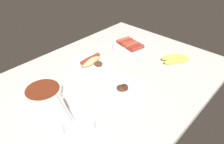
{
  "coord_description": "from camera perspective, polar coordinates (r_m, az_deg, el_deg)",
  "views": [
    {
      "loc": [
        66.92,
        61.47,
        65.12
      ],
      "look_at": [
        0.94,
        0.76,
        3.0
      ],
      "focal_mm": 34.01,
      "sensor_mm": 36.0,
      "label": 1
    }
  ],
  "objects": [
    {
      "name": "ground_plane",
      "position": [
        1.13,
        0.04,
        -1.53
      ],
      "size": [
        120.0,
        90.0,
        3.0
      ],
      "primitive_type": "cube",
      "color": "silver"
    },
    {
      "name": "plate_hotdog_assembled",
      "position": [
        1.19,
        -5.69,
        2.47
      ],
      "size": [
        22.54,
        22.54,
        5.61
      ],
      "color": "white",
      "rests_on": "ground_plane"
    },
    {
      "name": "plate_grilled_meat",
      "position": [
        1.01,
        2.7,
        -4.73
      ],
      "size": [
        21.27,
        21.27,
        4.05
      ],
      "color": "white",
      "rests_on": "ground_plane"
    },
    {
      "name": "bowl_coleslaw",
      "position": [
        0.85,
        -8.84,
        -12.97
      ],
      "size": [
        13.02,
        13.28,
        15.42
      ],
      "color": "silver",
      "rests_on": "ground_plane"
    },
    {
      "name": "bowl_chili",
      "position": [
        1.02,
        -18.02,
        -5.24
      ],
      "size": [
        17.11,
        17.11,
        4.43
      ],
      "color": "white",
      "rests_on": "ground_plane"
    },
    {
      "name": "plate_sausages",
      "position": [
        1.39,
        4.86,
        7.17
      ],
      "size": [
        22.68,
        22.68,
        3.59
      ],
      "color": "white",
      "rests_on": "ground_plane"
    },
    {
      "name": "banana_bunch",
      "position": [
        1.28,
        16.74,
        3.37
      ],
      "size": [
        16.61,
        14.74,
        3.71
      ],
      "color": "gold",
      "rests_on": "ground_plane"
    }
  ]
}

